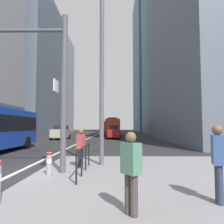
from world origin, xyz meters
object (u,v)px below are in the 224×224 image
pedestrian_far (81,146)px  city_bus_red_distant (110,126)px  traffic_signal_gantry (16,68)px  street_lamp_post (102,52)px  pedestrian_waiting (131,169)px  city_bus_red_receding (112,126)px  car_oncoming_mid (61,132)px  pedestrian_walking (218,159)px  bollard_right (49,162)px  car_receding_near (113,132)px

pedestrian_far → city_bus_red_distant: bearing=89.8°
traffic_signal_gantry → pedestrian_far: size_ratio=3.78×
street_lamp_post → pedestrian_waiting: street_lamp_post is taller
city_bus_red_receding → street_lamp_post: 31.32m
traffic_signal_gantry → street_lamp_post: street_lamp_post is taller
car_oncoming_mid → pedestrian_waiting: bearing=-72.8°
city_bus_red_receding → car_oncoming_mid: city_bus_red_receding is taller
pedestrian_walking → street_lamp_post: bearing=122.0°
car_oncoming_mid → pedestrian_walking: bearing=-68.2°
city_bus_red_distant → pedestrian_walking: bearing=-86.2°
street_lamp_post → bollard_right: (-1.72, -2.02, -4.69)m
street_lamp_post → traffic_signal_gantry: bearing=-152.9°
city_bus_red_receding → city_bus_red_distant: 17.85m
car_receding_near → bollard_right: bearing=-95.1°
city_bus_red_receding → pedestrian_far: 31.76m
city_bus_red_distant → bollard_right: size_ratio=14.16×
city_bus_red_distant → pedestrian_waiting: 54.26m
car_receding_near → traffic_signal_gantry: (-3.56, -23.09, 3.09)m
city_bus_red_receding → pedestrian_walking: bearing=-85.6°
car_receding_near → street_lamp_post: street_lamp_post is taller
car_receding_near → pedestrian_far: bearing=-93.2°
pedestrian_walking → pedestrian_far: pedestrian_walking is taller
pedestrian_waiting → pedestrian_walking: 2.11m
car_oncoming_mid → street_lamp_post: (6.96, -20.03, 4.29)m
city_bus_red_receding → car_oncoming_mid: (-7.14, -11.10, -0.85)m
car_receding_near → bollard_right: 23.59m
car_oncoming_mid → street_lamp_post: size_ratio=0.53×
city_bus_red_distant → bollard_right: city_bus_red_distant is taller
city_bus_red_receding → traffic_signal_gantry: bearing=-95.8°
car_receding_near → pedestrian_far: (-1.23, -22.08, 0.03)m
street_lamp_post → city_bus_red_receding: bearing=89.7°
bollard_right → pedestrian_far: pedestrian_far is taller
city_bus_red_receding → car_oncoming_mid: bearing=-122.7°
bollard_right → traffic_signal_gantry: bearing=164.5°
city_bus_red_receding → car_receding_near: size_ratio=2.63×
city_bus_red_distant → pedestrian_waiting: size_ratio=7.03×
street_lamp_post → bollard_right: 5.39m
city_bus_red_receding → city_bus_red_distant: same height
traffic_signal_gantry → pedestrian_walking: 7.40m
city_bus_red_distant → traffic_signal_gantry: traffic_signal_gantry is taller
traffic_signal_gantry → bollard_right: (1.45, -0.40, -3.49)m
traffic_signal_gantry → car_receding_near: bearing=81.2°
city_bus_red_receding → pedestrian_walking: (2.72, -35.77, -0.71)m
street_lamp_post → pedestrian_waiting: size_ratio=4.99×
city_bus_red_receding → car_oncoming_mid: size_ratio=2.64×
traffic_signal_gantry → pedestrian_waiting: traffic_signal_gantry is taller
bollard_right → city_bus_red_receding: bearing=86.7°
pedestrian_waiting → car_oncoming_mid: bearing=107.2°
city_bus_red_distant → car_receding_near: 27.52m
city_bus_red_receding → pedestrian_far: size_ratio=7.02×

